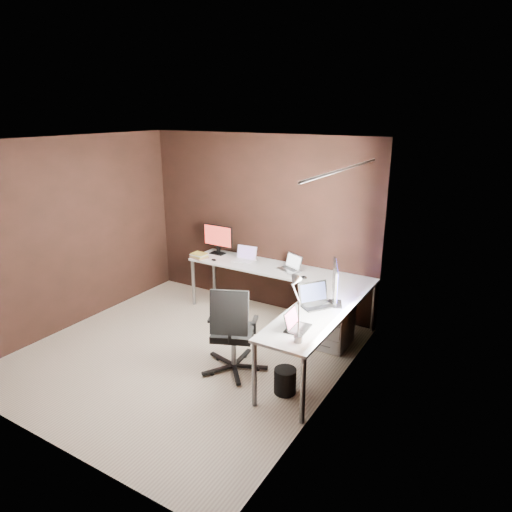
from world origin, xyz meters
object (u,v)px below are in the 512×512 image
at_px(monitor_left, 218,238).
at_px(desk_lamp, 296,300).
at_px(laptop_silver, 291,267).
at_px(drawer_pedestal, 332,322).
at_px(office_chair, 233,346).
at_px(laptop_black_big, 316,300).
at_px(laptop_black_small, 295,325).
at_px(laptop_white, 245,258).
at_px(wastebasket, 285,381).
at_px(monitor_right, 335,282).
at_px(book_stack, 199,256).

xyz_separation_m(monitor_left, desk_lamp, (2.17, -1.80, 0.15)).
distance_m(monitor_left, laptop_silver, 1.29).
xyz_separation_m(drawer_pedestal, laptop_silver, (-0.78, 0.38, 0.48)).
xyz_separation_m(drawer_pedestal, office_chair, (-0.72, -1.14, 0.00)).
bearing_deg(laptop_black_big, laptop_black_small, -138.39).
distance_m(laptop_white, desk_lamp, 2.39).
relative_size(desk_lamp, wastebasket, 2.33).
bearing_deg(monitor_left, laptop_black_big, -25.01).
distance_m(laptop_silver, laptop_black_small, 1.74).
height_order(monitor_right, laptop_white, monitor_right).
xyz_separation_m(laptop_white, laptop_silver, (0.74, -0.01, 0.00)).
bearing_deg(drawer_pedestal, book_stack, 175.95).
relative_size(laptop_silver, laptop_black_small, 1.27).
relative_size(drawer_pedestal, office_chair, 0.58).
bearing_deg(monitor_right, laptop_white, 40.71).
relative_size(drawer_pedestal, laptop_black_small, 2.03).
bearing_deg(book_stack, monitor_left, 70.13).
distance_m(laptop_silver, wastebasket, 1.87).
relative_size(laptop_white, laptop_black_small, 1.09).
bearing_deg(laptop_silver, monitor_right, -14.63).
distance_m(desk_lamp, office_chair, 1.19).
distance_m(monitor_right, laptop_white, 1.86).
relative_size(laptop_black_big, office_chair, 0.43).
bearing_deg(office_chair, desk_lamp, -35.48).
distance_m(laptop_silver, office_chair, 1.59).
relative_size(monitor_right, laptop_black_big, 1.20).
bearing_deg(laptop_black_small, drawer_pedestal, -1.73).
bearing_deg(drawer_pedestal, office_chair, -122.36).
bearing_deg(drawer_pedestal, monitor_left, 166.96).
xyz_separation_m(book_stack, desk_lamp, (2.28, -1.48, 0.36)).
xyz_separation_m(laptop_black_big, desk_lamp, (0.14, -0.81, 0.34)).
xyz_separation_m(drawer_pedestal, monitor_left, (-2.04, 0.47, 0.68)).
bearing_deg(drawer_pedestal, laptop_black_small, -87.77).
height_order(laptop_silver, office_chair, office_chair).
distance_m(monitor_left, wastebasket, 2.76).
xyz_separation_m(laptop_black_big, laptop_black_small, (0.06, -0.64, -0.01)).
xyz_separation_m(monitor_right, office_chair, (-0.88, -0.73, -0.69)).
height_order(monitor_right, laptop_silver, monitor_right).
height_order(laptop_black_big, book_stack, laptop_black_big).
relative_size(monitor_left, laptop_black_big, 1.14).
bearing_deg(laptop_black_big, drawer_pedestal, 33.65).
relative_size(drawer_pedestal, laptop_silver, 1.60).
height_order(monitor_right, office_chair, monitor_right).
bearing_deg(office_chair, laptop_black_big, 18.69).
height_order(laptop_black_big, wastebasket, laptop_black_big).
bearing_deg(laptop_black_small, laptop_white, 41.26).
xyz_separation_m(office_chair, wastebasket, (0.69, -0.07, -0.17)).
distance_m(laptop_silver, book_stack, 1.40).
relative_size(laptop_white, laptop_black_big, 0.73).
distance_m(laptop_white, laptop_black_big, 1.75).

